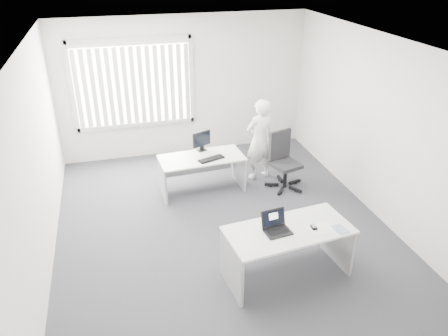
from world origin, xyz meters
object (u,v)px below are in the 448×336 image
object	(u,v)px
office_chair	(284,170)
laptop	(278,224)
person	(260,140)
monitor	(202,141)
desk_near	(288,242)
desk_far	(202,167)

from	to	relation	value
office_chair	laptop	world-z (taller)	office_chair
laptop	person	bearing A→B (deg)	68.66
person	monitor	xyz separation A→B (m)	(-1.07, 0.04, 0.07)
desk_near	person	size ratio (longest dim) A/B	1.09
person	monitor	size ratio (longest dim) A/B	4.28
desk_far	office_chair	world-z (taller)	office_chair
desk_far	person	bearing A→B (deg)	7.56
person	office_chair	bearing A→B (deg)	112.78
desk_far	monitor	distance (m)	0.46
office_chair	monitor	distance (m)	1.56
laptop	monitor	xyz separation A→B (m)	(-0.35, 2.79, -0.02)
desk_far	office_chair	size ratio (longest dim) A/B	1.44
desk_far	monitor	world-z (taller)	monitor
office_chair	monitor	bearing A→B (deg)	144.86
desk_near	person	world-z (taller)	person
office_chair	laptop	xyz separation A→B (m)	(-1.04, -2.30, 0.54)
desk_near	desk_far	size ratio (longest dim) A/B	1.12
person	monitor	world-z (taller)	person
desk_far	laptop	size ratio (longest dim) A/B	4.60
desk_near	desk_far	bearing A→B (deg)	96.96
person	laptop	size ratio (longest dim) A/B	4.74
desk_near	person	distance (m)	2.78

